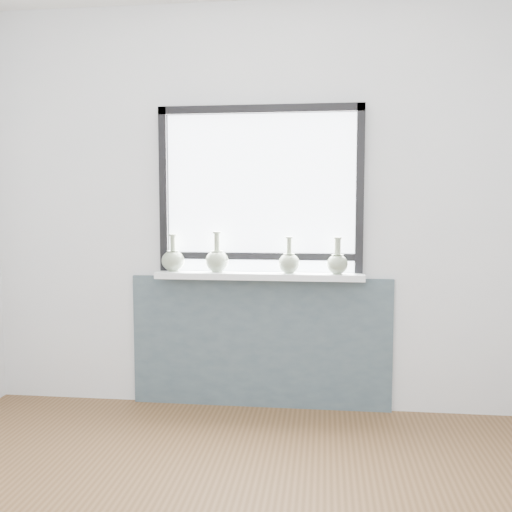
# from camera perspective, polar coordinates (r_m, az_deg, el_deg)

# --- Properties ---
(back_wall) EXTENTS (3.60, 0.02, 2.60)m
(back_wall) POSITION_cam_1_polar(r_m,az_deg,el_deg) (3.69, 0.48, 4.71)
(back_wall) COLOR silver
(back_wall) RESTS_ON ground
(apron_panel) EXTENTS (1.70, 0.03, 0.86)m
(apron_panel) POSITION_cam_1_polar(r_m,az_deg,el_deg) (3.77, 0.42, -8.65)
(apron_panel) COLOR #495A63
(apron_panel) RESTS_ON ground
(windowsill) EXTENTS (1.32, 0.18, 0.04)m
(windowsill) POSITION_cam_1_polar(r_m,az_deg,el_deg) (3.62, 0.30, -1.98)
(windowsill) COLOR white
(windowsill) RESTS_ON apron_panel
(window) EXTENTS (1.30, 0.06, 1.05)m
(window) POSITION_cam_1_polar(r_m,az_deg,el_deg) (3.65, 0.42, 6.92)
(window) COLOR black
(window) RESTS_ON windowsill
(vase_a) EXTENTS (0.15, 0.15, 0.24)m
(vase_a) POSITION_cam_1_polar(r_m,az_deg,el_deg) (3.72, -8.29, -0.35)
(vase_a) COLOR gray
(vase_a) RESTS_ON windowsill
(vase_b) EXTENTS (0.15, 0.15, 0.26)m
(vase_b) POSITION_cam_1_polar(r_m,az_deg,el_deg) (3.65, -3.93, -0.35)
(vase_b) COLOR gray
(vase_b) RESTS_ON windowsill
(vase_c) EXTENTS (0.14, 0.14, 0.23)m
(vase_c) POSITION_cam_1_polar(r_m,az_deg,el_deg) (3.58, 3.32, -0.59)
(vase_c) COLOR gray
(vase_c) RESTS_ON windowsill
(vase_d) EXTENTS (0.13, 0.13, 0.23)m
(vase_d) POSITION_cam_1_polar(r_m,az_deg,el_deg) (3.56, 8.14, -0.63)
(vase_d) COLOR gray
(vase_d) RESTS_ON windowsill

